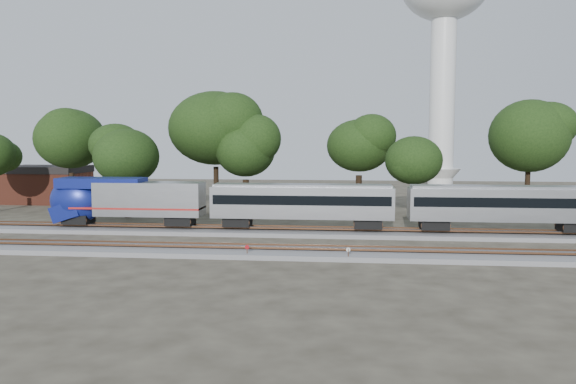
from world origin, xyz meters
name	(u,v)px	position (x,y,z in m)	size (l,w,h in m)	color
ground	(243,244)	(0.00, 0.00, 0.00)	(160.00, 160.00, 0.00)	#383328
track_far	(254,231)	(0.00, 6.00, 0.21)	(160.00, 5.00, 0.73)	slate
track_near	(235,251)	(0.00, -4.00, 0.21)	(160.00, 5.00, 0.73)	slate
train	(505,203)	(24.09, 6.00, 3.26)	(92.39, 3.19, 4.70)	#B6B9BE
switch_stand_red	(247,250)	(1.36, -5.81, 0.68)	(0.34, 0.09, 1.06)	#512D19
switch_stand_white	(348,253)	(9.24, -6.18, 0.71)	(0.34, 0.16, 1.11)	#512D19
switch_lever	(292,256)	(4.85, -5.27, 0.15)	(0.50, 0.30, 0.30)	#512D19
water_tower	(445,10)	(25.39, 50.68, 31.10)	(15.16, 15.16, 41.98)	silver
brick_building	(46,184)	(-34.99, 29.94, 2.73)	(11.36, 8.09, 5.42)	brown
tree_1	(70,139)	(-25.66, 19.47, 9.38)	(9.55, 9.55, 13.46)	black
tree_2	(127,157)	(-16.79, 15.59, 7.25)	(7.39, 7.39, 10.42)	black
tree_3	(216,128)	(-7.72, 22.76, 10.71)	(10.90, 10.90, 15.36)	black
tree_4	(246,150)	(-3.29, 19.84, 8.04)	(8.19, 8.19, 11.55)	black
tree_5	(359,146)	(10.76, 25.93, 8.47)	(8.62, 8.62, 12.16)	black
tree_6	(414,161)	(17.01, 18.97, 6.81)	(6.95, 6.95, 9.80)	black
tree_7	(529,136)	(31.77, 24.37, 9.71)	(9.89, 9.89, 13.94)	black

